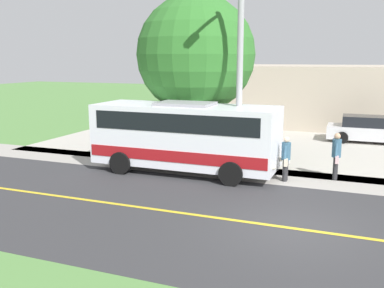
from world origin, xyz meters
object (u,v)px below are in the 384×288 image
at_px(pedestrian_with_bags, 336,154).
at_px(commercial_building, 382,96).
at_px(shuttle_bus_front, 185,134).
at_px(street_light_pole, 239,66).
at_px(parked_car_near, 368,130).
at_px(tree_curbside, 196,55).
at_px(pedestrian_waiting, 286,157).

relative_size(pedestrian_with_bags, commercial_building, 0.08).
relative_size(shuttle_bus_front, pedestrian_with_bags, 4.18).
bearing_deg(street_light_pole, commercial_building, 160.88).
height_order(pedestrian_with_bags, commercial_building, commercial_building).
xyz_separation_m(shuttle_bus_front, pedestrian_with_bags, (-1.06, 5.77, -0.60)).
distance_m(shuttle_bus_front, commercial_building, 18.58).
bearing_deg(street_light_pole, pedestrian_with_bags, 101.25).
xyz_separation_m(parked_car_near, commercial_building, (-7.20, 0.84, 1.34)).
bearing_deg(shuttle_bus_front, commercial_building, 155.13).
distance_m(parked_car_near, tree_curbside, 10.97).
relative_size(pedestrian_waiting, parked_car_near, 0.38).
height_order(pedestrian_waiting, parked_car_near, pedestrian_waiting).
distance_m(street_light_pole, tree_curbside, 3.74).
distance_m(tree_curbside, commercial_building, 16.57).
height_order(shuttle_bus_front, street_light_pole, street_light_pole).
height_order(parked_car_near, tree_curbside, tree_curbside).
bearing_deg(tree_curbside, shuttle_bus_front, 12.59).
relative_size(tree_curbside, commercial_building, 0.32).
relative_size(street_light_pole, tree_curbside, 1.04).
bearing_deg(parked_car_near, tree_curbside, -48.21).
bearing_deg(tree_curbside, pedestrian_waiting, 59.88).
relative_size(parked_car_near, commercial_building, 0.19).
bearing_deg(commercial_building, pedestrian_waiting, -12.77).
relative_size(shuttle_bus_front, parked_car_near, 1.70).
distance_m(shuttle_bus_front, pedestrian_with_bags, 5.90).
xyz_separation_m(street_light_pole, commercial_building, (-16.53, 5.73, -2.24)).
distance_m(street_light_pole, commercial_building, 17.63).
bearing_deg(tree_curbside, commercial_building, 148.90).
xyz_separation_m(pedestrian_waiting, commercial_building, (-16.70, 3.79, 1.12)).
height_order(shuttle_bus_front, parked_car_near, shuttle_bus_front).
bearing_deg(tree_curbside, pedestrian_with_bags, 74.38).
bearing_deg(pedestrian_with_bags, parked_car_near, 172.07).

